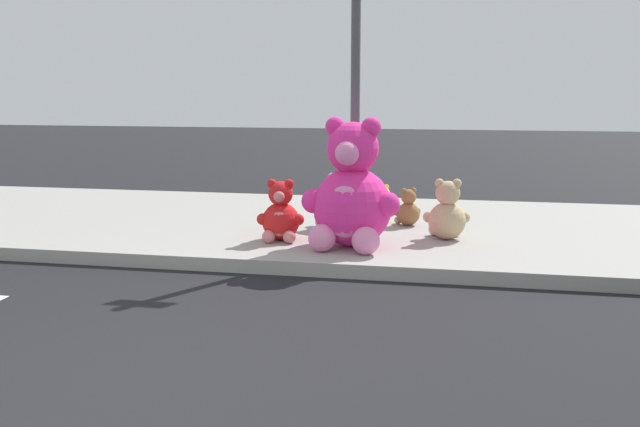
% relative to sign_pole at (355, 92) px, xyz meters
% --- Properties ---
extents(ground_plane, '(60.00, 60.00, 0.00)m').
position_rel_sign_pole_xyz_m(ground_plane, '(-1.00, -4.40, -1.85)').
color(ground_plane, black).
extents(sidewalk, '(28.00, 4.40, 0.15)m').
position_rel_sign_pole_xyz_m(sidewalk, '(-1.00, 0.80, -1.77)').
color(sidewalk, '#9E9B93').
rests_on(sidewalk, ground_plane).
extents(sign_pole, '(0.56, 0.11, 3.20)m').
position_rel_sign_pole_xyz_m(sign_pole, '(0.00, 0.00, 0.00)').
color(sign_pole, '#4C4C51').
rests_on(sign_pole, sidewalk).
extents(plush_pink_large, '(1.11, 0.99, 1.44)m').
position_rel_sign_pole_xyz_m(plush_pink_large, '(0.05, -0.59, -1.12)').
color(plush_pink_large, '#F22D93').
rests_on(plush_pink_large, sidewalk).
extents(plush_brown, '(0.34, 0.35, 0.49)m').
position_rel_sign_pole_xyz_m(plush_brown, '(0.59, 0.76, -1.50)').
color(plush_brown, olive).
rests_on(plush_brown, sidewalk).
extents(plush_lavender, '(0.47, 0.49, 0.68)m').
position_rel_sign_pole_xyz_m(plush_lavender, '(-0.31, 0.49, -1.43)').
color(plush_lavender, '#B28CD8').
rests_on(plush_lavender, sidewalk).
extents(plush_tan, '(0.55, 0.49, 0.71)m').
position_rel_sign_pole_xyz_m(plush_tan, '(1.09, 0.03, -1.41)').
color(plush_tan, tan).
rests_on(plush_tan, sidewalk).
extents(plush_yellow, '(0.35, 0.35, 0.49)m').
position_rel_sign_pole_xyz_m(plush_yellow, '(0.23, 0.96, -1.50)').
color(plush_yellow, yellow).
rests_on(plush_yellow, sidewalk).
extents(plush_red, '(0.55, 0.49, 0.72)m').
position_rel_sign_pole_xyz_m(plush_red, '(-0.80, -0.43, -1.41)').
color(plush_red, red).
rests_on(plush_red, sidewalk).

